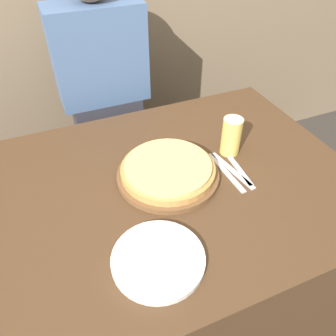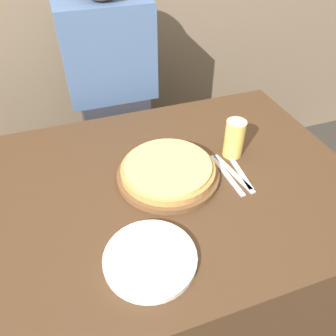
{
  "view_description": "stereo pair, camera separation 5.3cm",
  "coord_description": "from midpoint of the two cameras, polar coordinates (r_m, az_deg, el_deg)",
  "views": [
    {
      "loc": [
        -0.24,
        -0.73,
        1.52
      ],
      "look_at": [
        0.07,
        0.02,
        0.81
      ],
      "focal_mm": 35.0,
      "sensor_mm": 36.0,
      "label": 1
    },
    {
      "loc": [
        -0.2,
        -0.75,
        1.52
      ],
      "look_at": [
        0.07,
        0.02,
        0.81
      ],
      "focal_mm": 35.0,
      "sensor_mm": 36.0,
      "label": 2
    }
  ],
  "objects": [
    {
      "name": "dinner_knife",
      "position": [
        1.15,
        9.82,
        -0.41
      ],
      "size": [
        0.05,
        0.22,
        0.0
      ],
      "color": "silver",
      "rests_on": "dining_table"
    },
    {
      "name": "dinner_plate",
      "position": [
        0.89,
        -3.49,
        -15.6
      ],
      "size": [
        0.25,
        0.25,
        0.02
      ],
      "color": "white",
      "rests_on": "dining_table"
    },
    {
      "name": "dining_table",
      "position": [
        1.38,
        -3.7,
        -14.87
      ],
      "size": [
        1.41,
        0.94,
        0.77
      ],
      "color": "#4C331E",
      "rests_on": "ground_plane"
    },
    {
      "name": "pizza_on_board",
      "position": [
        1.1,
        -1.38,
        -0.58
      ],
      "size": [
        0.35,
        0.35,
        0.06
      ],
      "color": "brown",
      "rests_on": "dining_table"
    },
    {
      "name": "ground_plane",
      "position": [
        1.71,
        -3.11,
        -22.12
      ],
      "size": [
        12.0,
        12.0,
        0.0
      ],
      "primitive_type": "plane",
      "color": "#38332D"
    },
    {
      "name": "spoon",
      "position": [
        1.17,
        10.88,
        -0.1
      ],
      "size": [
        0.03,
        0.19,
        0.0
      ],
      "color": "silver",
      "rests_on": "dining_table"
    },
    {
      "name": "diner_person",
      "position": [
        1.69,
        -11.46,
        9.26
      ],
      "size": [
        0.4,
        0.2,
        1.34
      ],
      "color": "#33333D",
      "rests_on": "ground_plane"
    },
    {
      "name": "fork",
      "position": [
        1.14,
        8.75,
        -0.74
      ],
      "size": [
        0.03,
        0.22,
        0.0
      ],
      "color": "silver",
      "rests_on": "dining_table"
    },
    {
      "name": "beer_glass",
      "position": [
        1.19,
        9.74,
        5.71
      ],
      "size": [
        0.07,
        0.07,
        0.14
      ],
      "color": "#E5C65B",
      "rests_on": "dining_table"
    }
  ]
}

